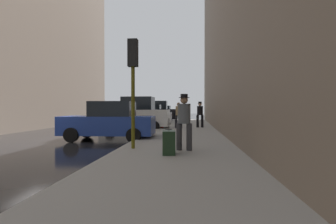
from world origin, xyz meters
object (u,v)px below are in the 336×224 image
Objects in this scene: pedestrian_with_fedora at (200,113)px; duffel_bag at (168,132)px; parked_white_van at (136,115)px; rolling_suitcase at (169,142)px; parked_black_suv at (156,112)px; pedestrian_in_tan_coat at (179,114)px; parked_silver_sedan at (148,115)px; traffic_light at (133,69)px; parked_blue_sedan at (109,122)px; fire_hydrant at (162,123)px; pedestrian_with_beanie at (184,119)px; parked_dark_green_sedan at (162,113)px.

duffel_bag is (-1.74, -5.16, -0.85)m from pedestrian_with_fedora.
parked_white_van reaches higher than rolling_suitcase.
parked_black_suv is 2.70× the size of pedestrian_in_tan_coat.
parked_white_van is at bearing -90.00° from parked_silver_sedan.
traffic_light reaches higher than pedestrian_with_fedora.
parked_black_suv is (-0.00, 16.26, 0.18)m from parked_blue_sedan.
pedestrian_with_fedora is 1.71× the size of rolling_suitcase.
fire_hydrant is at bearing 100.22° from duffel_bag.
parked_white_van is 9.59m from traffic_light.
parked_black_suv reaches higher than fire_hydrant.
pedestrian_with_beanie is 1.71× the size of rolling_suitcase.
duffel_bag is at bearing 100.71° from pedestrian_with_beanie.
traffic_light is (1.85, -14.29, 1.91)m from parked_silver_sedan.
fire_hydrant is (1.80, 5.87, -0.35)m from parked_blue_sedan.
pedestrian_with_beanie reaches higher than duffel_bag.
pedestrian_in_tan_coat is (-1.45, -0.56, -0.03)m from pedestrian_with_fedora.
parked_black_suv is 6.57× the size of fire_hydrant.
parked_silver_sedan is 14.54m from traffic_light.
parked_black_suv is 10.84m from pedestrian_with_fedora.
fire_hydrant is 0.68× the size of rolling_suitcase.
parked_blue_sedan is 2.38× the size of pedestrian_with_fedora.
pedestrian_with_beanie is (3.55, -3.57, 0.29)m from parked_blue_sedan.
parked_white_van is 2.94m from pedestrian_in_tan_coat.
pedestrian_in_tan_coat is 10.13m from rolling_suitcase.
parked_silver_sedan is 9.63× the size of duffel_bag.
traffic_light is at bearing -78.67° from parked_white_van.
parked_silver_sedan reaches higher than fire_hydrant.
parked_dark_green_sedan is 25.81m from pedestrian_with_beanie.
pedestrian_with_fedora is 4.04× the size of duffel_bag.
rolling_suitcase reaches higher than fire_hydrant.
pedestrian_with_beanie is 1.00× the size of pedestrian_with_fedora.
pedestrian_in_tan_coat is (2.94, -10.48, 0.07)m from parked_black_suv.
parked_white_van is at bearing -90.00° from parked_dark_green_sedan.
pedestrian_in_tan_coat is (1.13, -0.09, 0.61)m from fire_hydrant.
parked_silver_sedan is (0.00, 5.05, -0.18)m from parked_white_van.
duffel_bag is (2.65, -4.75, -0.74)m from parked_white_van.
parked_black_suv is 2.60× the size of pedestrian_with_beanie.
parked_dark_green_sedan is (-0.00, 11.01, 0.00)m from parked_silver_sedan.
pedestrian_with_beanie is at bearing -86.27° from pedestrian_in_tan_coat.
rolling_suitcase is at bearing -119.21° from pedestrian_with_beanie.
parked_blue_sedan is 10.99m from parked_silver_sedan.
parked_white_van is 5.05m from parked_silver_sedan.
pedestrian_with_fedora is at bearing 85.14° from pedestrian_with_beanie.
pedestrian_in_tan_coat is at bearing -4.39° from fire_hydrant.
parked_black_suv is (-0.00, 5.28, 0.18)m from parked_silver_sedan.
pedestrian_with_fedora is at bearing 55.34° from parked_blue_sedan.
pedestrian_in_tan_coat reaches higher than fire_hydrant.
parked_silver_sedan is 2.48× the size of pedestrian_in_tan_coat.
pedestrian_with_beanie is at bearing -79.86° from parked_black_suv.
parked_blue_sedan is at bearing -155.74° from duffel_bag.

